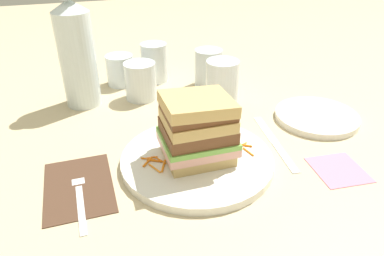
# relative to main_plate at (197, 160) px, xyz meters

# --- Properties ---
(ground_plane) EXTENTS (3.00, 3.00, 0.00)m
(ground_plane) POSITION_rel_main_plate_xyz_m (0.01, 0.01, -0.01)
(ground_plane) COLOR #C6B289
(main_plate) EXTENTS (0.26, 0.26, 0.01)m
(main_plate) POSITION_rel_main_plate_xyz_m (0.00, 0.00, 0.00)
(main_plate) COLOR white
(main_plate) RESTS_ON ground_plane
(sandwich) EXTENTS (0.12, 0.11, 0.12)m
(sandwich) POSITION_rel_main_plate_xyz_m (-0.00, -0.00, 0.06)
(sandwich) COLOR tan
(sandwich) RESTS_ON main_plate
(carrot_shred_0) EXTENTS (0.02, 0.03, 0.00)m
(carrot_shred_0) POSITION_rel_main_plate_xyz_m (-0.06, 0.00, 0.01)
(carrot_shred_0) COLOR orange
(carrot_shred_0) RESTS_ON main_plate
(carrot_shred_1) EXTENTS (0.02, 0.02, 0.00)m
(carrot_shred_1) POSITION_rel_main_plate_xyz_m (-0.08, 0.02, 0.01)
(carrot_shred_1) COLOR orange
(carrot_shred_1) RESTS_ON main_plate
(carrot_shred_2) EXTENTS (0.03, 0.00, 0.00)m
(carrot_shred_2) POSITION_rel_main_plate_xyz_m (-0.08, 0.02, 0.01)
(carrot_shred_2) COLOR orange
(carrot_shred_2) RESTS_ON main_plate
(carrot_shred_3) EXTENTS (0.02, 0.02, 0.00)m
(carrot_shred_3) POSITION_rel_main_plate_xyz_m (-0.07, 0.01, 0.01)
(carrot_shred_3) COLOR orange
(carrot_shred_3) RESTS_ON main_plate
(carrot_shred_4) EXTENTS (0.02, 0.03, 0.00)m
(carrot_shred_4) POSITION_rel_main_plate_xyz_m (-0.06, -0.01, 0.01)
(carrot_shred_4) COLOR orange
(carrot_shred_4) RESTS_ON main_plate
(carrot_shred_5) EXTENTS (0.02, 0.02, 0.00)m
(carrot_shred_5) POSITION_rel_main_plate_xyz_m (-0.09, 0.00, 0.01)
(carrot_shred_5) COLOR orange
(carrot_shred_5) RESTS_ON main_plate
(carrot_shred_6) EXTENTS (0.02, 0.03, 0.00)m
(carrot_shred_6) POSITION_rel_main_plate_xyz_m (-0.08, -0.01, 0.01)
(carrot_shred_6) COLOR orange
(carrot_shred_6) RESTS_ON main_plate
(carrot_shred_7) EXTENTS (0.02, 0.01, 0.00)m
(carrot_shred_7) POSITION_rel_main_plate_xyz_m (0.06, -0.00, 0.01)
(carrot_shred_7) COLOR orange
(carrot_shred_7) RESTS_ON main_plate
(carrot_shred_8) EXTENTS (0.02, 0.02, 0.00)m
(carrot_shred_8) POSITION_rel_main_plate_xyz_m (0.06, -0.00, 0.01)
(carrot_shred_8) COLOR orange
(carrot_shred_8) RESTS_ON main_plate
(carrot_shred_9) EXTENTS (0.01, 0.03, 0.00)m
(carrot_shred_9) POSITION_rel_main_plate_xyz_m (0.09, -0.02, 0.01)
(carrot_shred_9) COLOR orange
(carrot_shred_9) RESTS_ON main_plate
(carrot_shred_10) EXTENTS (0.03, 0.01, 0.00)m
(carrot_shred_10) POSITION_rel_main_plate_xyz_m (0.06, 0.01, 0.01)
(carrot_shred_10) COLOR orange
(carrot_shred_10) RESTS_ON main_plate
(carrot_shred_11) EXTENTS (0.03, 0.02, 0.00)m
(carrot_shred_11) POSITION_rel_main_plate_xyz_m (0.09, 0.00, 0.01)
(carrot_shred_11) COLOR orange
(carrot_shred_11) RESTS_ON main_plate
(carrot_shred_12) EXTENTS (0.03, 0.02, 0.00)m
(carrot_shred_12) POSITION_rel_main_plate_xyz_m (0.08, 0.01, 0.01)
(carrot_shred_12) COLOR orange
(carrot_shred_12) RESTS_ON main_plate
(napkin_dark) EXTENTS (0.11, 0.16, 0.00)m
(napkin_dark) POSITION_rel_main_plate_xyz_m (-0.20, -0.01, -0.01)
(napkin_dark) COLOR #4C3323
(napkin_dark) RESTS_ON ground_plane
(fork) EXTENTS (0.02, 0.17, 0.00)m
(fork) POSITION_rel_main_plate_xyz_m (-0.20, -0.03, -0.00)
(fork) COLOR silver
(fork) RESTS_ON napkin_dark
(knife) EXTENTS (0.04, 0.20, 0.00)m
(knife) POSITION_rel_main_plate_xyz_m (0.16, 0.02, -0.01)
(knife) COLOR silver
(knife) RESTS_ON ground_plane
(juice_glass) EXTENTS (0.07, 0.07, 0.10)m
(juice_glass) POSITION_rel_main_plate_xyz_m (0.13, 0.21, 0.04)
(juice_glass) COLOR white
(juice_glass) RESTS_ON ground_plane
(water_bottle) EXTENTS (0.08, 0.08, 0.27)m
(water_bottle) POSITION_rel_main_plate_xyz_m (-0.18, 0.30, 0.11)
(water_bottle) COLOR silver
(water_bottle) RESTS_ON ground_plane
(empty_tumbler_0) EXTENTS (0.07, 0.07, 0.09)m
(empty_tumbler_0) POSITION_rel_main_plate_xyz_m (-0.05, 0.29, 0.04)
(empty_tumbler_0) COLOR silver
(empty_tumbler_0) RESTS_ON ground_plane
(empty_tumbler_1) EXTENTS (0.07, 0.07, 0.10)m
(empty_tumbler_1) POSITION_rel_main_plate_xyz_m (0.01, 0.39, 0.04)
(empty_tumbler_1) COLOR silver
(empty_tumbler_1) RESTS_ON ground_plane
(empty_tumbler_2) EXTENTS (0.07, 0.07, 0.09)m
(empty_tumbler_2) POSITION_rel_main_plate_xyz_m (0.13, 0.32, 0.04)
(empty_tumbler_2) COLOR silver
(empty_tumbler_2) RESTS_ON ground_plane
(empty_tumbler_3) EXTENTS (0.07, 0.07, 0.08)m
(empty_tumbler_3) POSITION_rel_main_plate_xyz_m (-0.08, 0.39, 0.03)
(empty_tumbler_3) COLOR silver
(empty_tumbler_3) RESTS_ON ground_plane
(side_plate) EXTENTS (0.17, 0.17, 0.01)m
(side_plate) POSITION_rel_main_plate_xyz_m (0.29, 0.08, -0.00)
(side_plate) COLOR white
(side_plate) RESTS_ON ground_plane
(napkin_pink) EXTENTS (0.09, 0.10, 0.00)m
(napkin_pink) POSITION_rel_main_plate_xyz_m (0.23, -0.09, -0.01)
(napkin_pink) COLOR pink
(napkin_pink) RESTS_ON ground_plane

